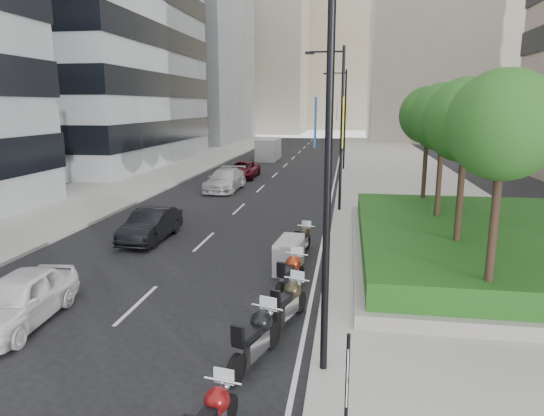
% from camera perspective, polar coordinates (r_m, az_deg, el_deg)
% --- Properties ---
extents(ground, '(160.00, 160.00, 0.00)m').
position_cam_1_polar(ground, '(11.74, -17.01, -18.94)').
color(ground, black).
rests_on(ground, ground).
extents(sidewalk_right, '(10.00, 100.00, 0.15)m').
position_cam_1_polar(sidewalk_right, '(39.64, 15.10, 3.13)').
color(sidewalk_right, '#9E9B93').
rests_on(sidewalk_right, ground).
extents(sidewalk_left, '(8.00, 100.00, 0.15)m').
position_cam_1_polar(sidewalk_left, '(42.80, -14.14, 3.81)').
color(sidewalk_left, '#9E9B93').
rests_on(sidewalk_left, ground).
extents(lane_edge, '(0.12, 100.00, 0.01)m').
position_cam_1_polar(lane_edge, '(39.43, 7.41, 3.29)').
color(lane_edge, silver).
rests_on(lane_edge, ground).
extents(lane_centre, '(0.12, 100.00, 0.01)m').
position_cam_1_polar(lane_centre, '(39.90, -0.09, 3.50)').
color(lane_centre, silver).
rests_on(lane_centre, ground).
extents(building_grey_far, '(22.00, 26.00, 30.00)m').
position_cam_1_polar(building_grey_far, '(84.51, -11.53, 17.98)').
color(building_grey_far, gray).
rests_on(building_grey_far, ground).
extents(building_cream_right, '(28.00, 24.00, 36.00)m').
position_cam_1_polar(building_cream_right, '(91.43, 20.95, 18.88)').
color(building_cream_right, '#B7AD93').
rests_on(building_cream_right, ground).
extents(building_cream_left, '(26.00, 24.00, 34.00)m').
position_cam_1_polar(building_cream_left, '(111.85, -2.94, 17.72)').
color(building_cream_left, '#B7AD93').
rests_on(building_cream_left, ground).
extents(building_cream_centre, '(30.00, 24.00, 38.00)m').
position_cam_1_polar(building_cream_centre, '(129.65, 8.10, 17.73)').
color(building_cream_centre, '#B7AD93').
rests_on(building_cream_centre, ground).
extents(planter, '(10.00, 14.00, 0.40)m').
position_cam_1_polar(planter, '(20.47, 23.66, -4.85)').
color(planter, gray).
rests_on(planter, sidewalk_right).
extents(hedge, '(9.40, 13.40, 0.80)m').
position_cam_1_polar(hedge, '(20.32, 23.80, -3.23)').
color(hedge, '#204B15').
rests_on(hedge, planter).
extents(tree_0, '(2.80, 2.80, 6.30)m').
position_cam_1_polar(tree_0, '(13.52, 25.57, 8.69)').
color(tree_0, '#332319').
rests_on(tree_0, planter).
extents(tree_1, '(2.80, 2.80, 6.30)m').
position_cam_1_polar(tree_1, '(17.40, 21.87, 9.49)').
color(tree_1, '#332319').
rests_on(tree_1, planter).
extents(tree_2, '(2.80, 2.80, 6.30)m').
position_cam_1_polar(tree_2, '(21.32, 19.52, 9.98)').
color(tree_2, '#332319').
rests_on(tree_2, planter).
extents(tree_3, '(2.80, 2.80, 6.30)m').
position_cam_1_polar(tree_3, '(25.26, 17.90, 10.31)').
color(tree_3, '#332319').
rests_on(tree_3, planter).
extents(lamp_post_0, '(2.34, 0.45, 9.00)m').
position_cam_1_polar(lamp_post_0, '(10.02, 5.77, 6.95)').
color(lamp_post_0, black).
rests_on(lamp_post_0, ground).
extents(lamp_post_1, '(2.34, 0.45, 9.00)m').
position_cam_1_polar(lamp_post_1, '(26.99, 7.89, 10.08)').
color(lamp_post_1, black).
rests_on(lamp_post_1, ground).
extents(lamp_post_2, '(2.34, 0.45, 9.00)m').
position_cam_1_polar(lamp_post_2, '(44.98, 8.39, 10.81)').
color(lamp_post_2, black).
rests_on(lamp_post_2, ground).
extents(parking_sign, '(0.06, 0.32, 2.50)m').
position_cam_1_polar(parking_sign, '(8.29, 8.78, -20.90)').
color(parking_sign, black).
rests_on(parking_sign, ground).
extents(motorcycle_2, '(1.01, 2.39, 1.22)m').
position_cam_1_polar(motorcycle_2, '(11.62, -1.87, -15.04)').
color(motorcycle_2, black).
rests_on(motorcycle_2, ground).
extents(motorcycle_3, '(0.97, 2.22, 1.14)m').
position_cam_1_polar(motorcycle_3, '(13.61, 1.96, -11.03)').
color(motorcycle_3, black).
rests_on(motorcycle_3, ground).
extents(motorcycle_4, '(0.88, 2.31, 1.17)m').
position_cam_1_polar(motorcycle_4, '(15.69, 2.20, -7.77)').
color(motorcycle_4, black).
rests_on(motorcycle_4, ground).
extents(motorcycle_5, '(0.97, 2.06, 1.18)m').
position_cam_1_polar(motorcycle_5, '(17.71, 2.01, -5.56)').
color(motorcycle_5, black).
rests_on(motorcycle_5, ground).
extents(motorcycle_6, '(0.72, 2.15, 1.07)m').
position_cam_1_polar(motorcycle_6, '(19.68, 3.65, -3.81)').
color(motorcycle_6, black).
rests_on(motorcycle_6, ground).
extents(car_a, '(2.03, 4.36, 1.44)m').
position_cam_1_polar(car_a, '(15.20, -27.60, -9.48)').
color(car_a, white).
rests_on(car_a, ground).
extents(car_b, '(1.55, 4.25, 1.39)m').
position_cam_1_polar(car_b, '(22.28, -14.10, -1.94)').
color(car_b, black).
rests_on(car_b, ground).
extents(car_c, '(2.24, 5.28, 1.52)m').
position_cam_1_polar(car_c, '(34.38, -5.54, 3.33)').
color(car_c, '#B2B3B4').
rests_on(car_c, ground).
extents(car_d, '(2.33, 4.92, 1.36)m').
position_cam_1_polar(car_d, '(40.29, -3.43, 4.53)').
color(car_d, '#5D0B19').
rests_on(car_d, ground).
extents(delivery_van, '(2.11, 5.52, 2.32)m').
position_cam_1_polar(delivery_van, '(53.37, -0.46, 6.83)').
color(delivery_van, '#B2B2B4').
rests_on(delivery_van, ground).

